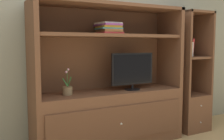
# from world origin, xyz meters

# --- Properties ---
(painted_rear_wall) EXTENTS (6.00, 0.10, 2.80)m
(painted_rear_wall) POSITION_xyz_m (0.00, 0.75, 1.40)
(painted_rear_wall) COLOR gray
(painted_rear_wall) RESTS_ON ground_plane
(media_console) EXTENTS (1.80, 0.53, 1.64)m
(media_console) POSITION_xyz_m (0.00, 0.41, 0.51)
(media_console) COLOR brown
(media_console) RESTS_ON ground_plane
(tv_monitor) EXTENTS (0.56, 0.19, 0.44)m
(tv_monitor) POSITION_xyz_m (0.27, 0.34, 0.88)
(tv_monitor) COLOR black
(tv_monitor) RESTS_ON media_console
(potted_plant) EXTENTS (0.11, 0.11, 0.29)m
(potted_plant) POSITION_xyz_m (-0.52, 0.40, 0.70)
(potted_plant) COLOR #8C7251
(potted_plant) RESTS_ON media_console
(magazine_stack) EXTENTS (0.26, 0.34, 0.13)m
(magazine_stack) POSITION_xyz_m (-0.02, 0.40, 1.38)
(magazine_stack) COLOR red
(magazine_stack) RESTS_ON media_console
(bookshelf_tall) EXTENTS (0.44, 0.47, 1.63)m
(bookshelf_tall) POSITION_xyz_m (1.24, 0.41, 0.54)
(bookshelf_tall) COLOR brown
(bookshelf_tall) RESTS_ON ground_plane
(upright_book_row) EXTENTS (0.18, 0.18, 0.28)m
(upright_book_row) POSITION_xyz_m (1.17, 0.40, 1.15)
(upright_book_row) COLOR silver
(upright_book_row) RESTS_ON bookshelf_tall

